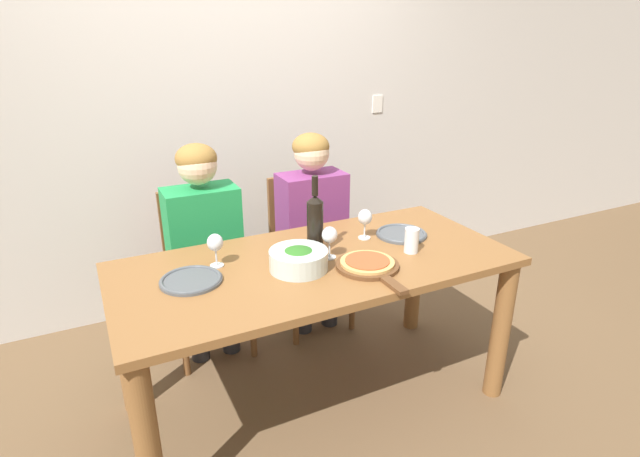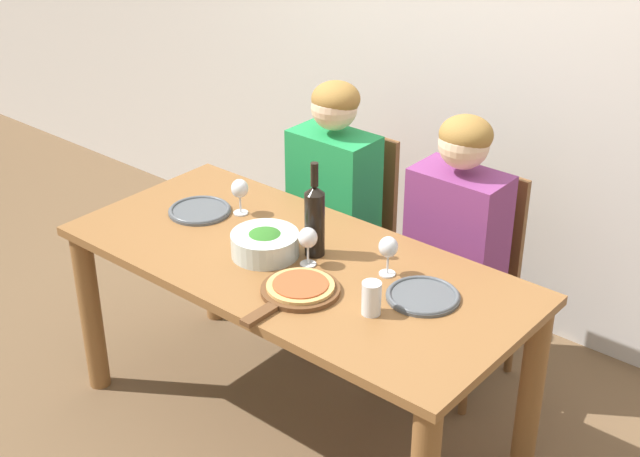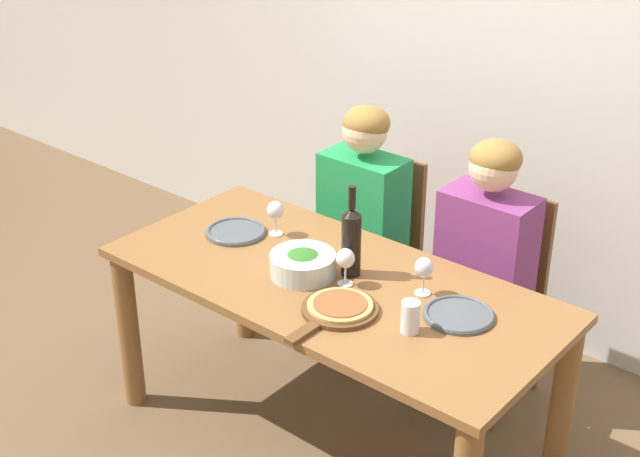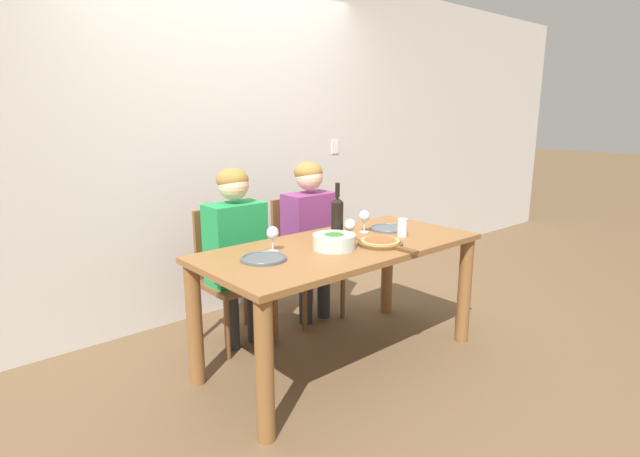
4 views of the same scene
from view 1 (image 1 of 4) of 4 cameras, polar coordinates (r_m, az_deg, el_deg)
name	(u,v)px [view 1 (image 1 of 4)]	position (r m, az deg, el deg)	size (l,w,h in m)	color
ground_plane	(317,399)	(2.66, -0.37, -18.90)	(40.00, 40.00, 0.00)	brown
back_wall	(226,97)	(3.26, -10.73, 14.51)	(10.00, 0.06, 2.70)	silver
dining_table	(317,288)	(2.30, -0.40, -6.80)	(1.78, 0.82, 0.77)	brown
chair_left	(203,267)	(2.91, -13.25, -4.26)	(0.42, 0.42, 0.92)	brown
chair_right	(305,247)	(3.09, -1.67, -2.08)	(0.42, 0.42, 0.92)	brown
person_woman	(204,235)	(2.72, -13.09, -0.70)	(0.47, 0.51, 1.21)	#28282D
person_man	(313,216)	(2.91, -0.79, 1.40)	(0.47, 0.51, 1.21)	#28282D
wine_bottle	(315,223)	(2.26, -0.57, 0.62)	(0.08, 0.08, 0.37)	black
broccoli_bowl	(299,259)	(2.14, -2.46, -3.55)	(0.25, 0.25, 0.10)	silver
dinner_plate_left	(191,280)	(2.12, -14.52, -5.71)	(0.25, 0.25, 0.02)	#4C5156
dinner_plate_right	(401,234)	(2.54, 9.29, -0.59)	(0.25, 0.25, 0.02)	#4C5156
pizza_on_board	(368,265)	(2.17, 5.55, -4.16)	(0.28, 0.42, 0.04)	brown
wine_glass_left	(215,244)	(2.19, -11.89, -1.76)	(0.07, 0.07, 0.15)	silver
wine_glass_right	(365,219)	(2.45, 5.16, 1.14)	(0.07, 0.07, 0.15)	silver
wine_glass_centre	(330,237)	(2.22, 1.12, -0.93)	(0.07, 0.07, 0.15)	silver
water_tumbler	(412,240)	(2.34, 10.42, -1.35)	(0.07, 0.07, 0.12)	silver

